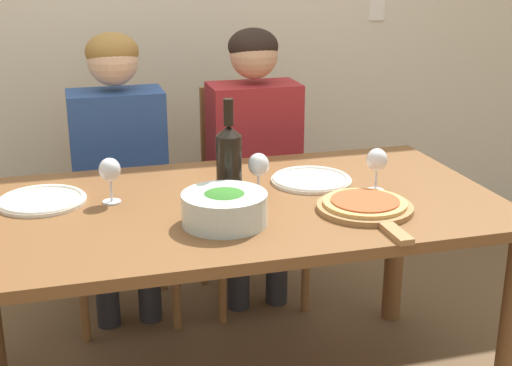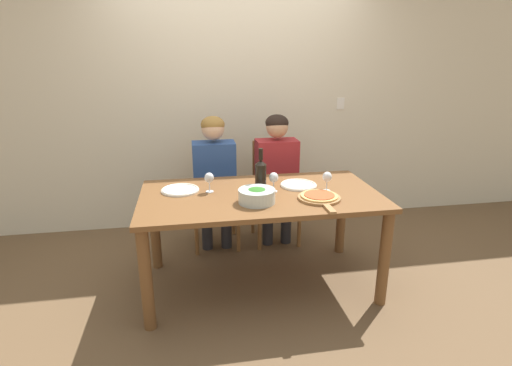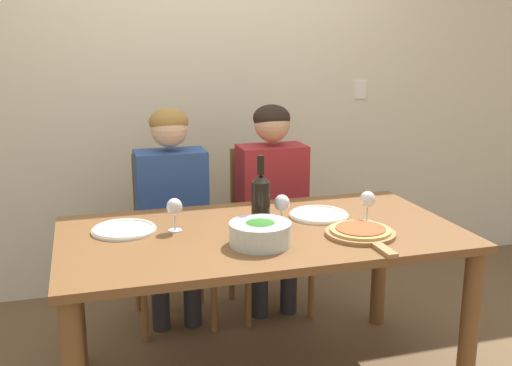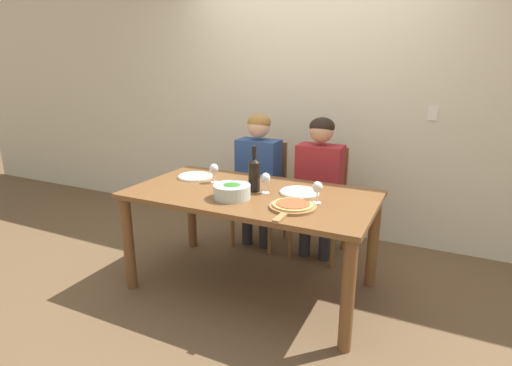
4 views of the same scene
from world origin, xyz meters
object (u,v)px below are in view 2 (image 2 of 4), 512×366
Objects in this scene: person_man at (277,168)px; pizza_on_board at (320,197)px; wine_bottle at (261,175)px; wine_glass_left at (209,179)px; wine_glass_centre at (274,178)px; chair_left at (214,191)px; dinner_plate_left at (180,190)px; chair_right at (274,188)px; wine_glass_right at (327,178)px; dinner_plate_right at (298,185)px; broccoli_bowl at (257,196)px; person_woman at (214,171)px.

person_man reaches higher than pizza_on_board.
wine_bottle is 0.38m from wine_glass_left.
person_man is at bearing 75.28° from wine_glass_centre.
dinner_plate_left is (-0.30, -0.68, 0.26)m from chair_left.
wine_bottle reaches higher than pizza_on_board.
chair_left is 1.27m from pizza_on_board.
wine_glass_right is at bearing -76.17° from chair_right.
wine_glass_left is at bearing -96.20° from chair_left.
wine_glass_centre is at bearing 172.41° from wine_glass_right.
wine_glass_left is at bearing 170.46° from wine_bottle.
pizza_on_board is at bearing -37.21° from wine_glass_centre.
wine_glass_left is 0.88m from wine_glass_right.
dinner_plate_right is at bearing 15.29° from wine_bottle.
pizza_on_board is at bearing -78.21° from dinner_plate_right.
wine_glass_centre reaches higher than dinner_plate_left.
chair_right reaches higher than wine_glass_left.
broccoli_bowl is 0.26m from wine_glass_centre.
wine_glass_left reaches higher than dinner_plate_right.
wine_glass_left reaches higher than dinner_plate_left.
pizza_on_board is 0.82m from wine_glass_left.
person_woman reaches higher than chair_left.
wine_bottle reaches higher than dinner_plate_left.
chair_left is 0.94m from wine_bottle.
dinner_plate_right is (0.62, -0.72, 0.26)m from chair_left.
person_woman is 1.00× the size of person_man.
pizza_on_board is (0.38, -0.23, -0.12)m from wine_bottle.
pizza_on_board is 0.22m from wine_glass_right.
person_man is at bearing 105.82° from wine_glass_right.
chair_right is at bearing 48.33° from wine_glass_left.
person_woman is at bearing -168.85° from chair_right.
wine_glass_centre is at bearing 142.79° from pizza_on_board.
person_man is 8.18× the size of wine_glass_right.
wine_bottle reaches higher than chair_right.
wine_glass_centre is at bearing -102.73° from chair_right.
person_woman and person_man have the same top height.
person_man reaches higher than wine_bottle.
wine_glass_right reaches higher than broccoli_bowl.
broccoli_bowl is at bearing -142.10° from dinner_plate_right.
dinner_plate_left is 1.88× the size of wine_glass_right.
broccoli_bowl is 0.58× the size of pizza_on_board.
person_woman is at bearing 180.00° from person_man.
chair_left is at bearing 110.33° from wine_bottle.
chair_left is 0.63m from person_man.
wine_glass_centre is (0.39, -0.81, 0.35)m from chair_left.
chair_right is 0.96m from wine_glass_right.
person_woman is 1.15m from pizza_on_board.
wine_glass_left and wine_glass_right have the same top height.
chair_right is 0.91m from wine_glass_centre.
wine_glass_left is (-0.31, 0.28, 0.06)m from broccoli_bowl.
person_man is 0.97m from broccoli_bowl.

